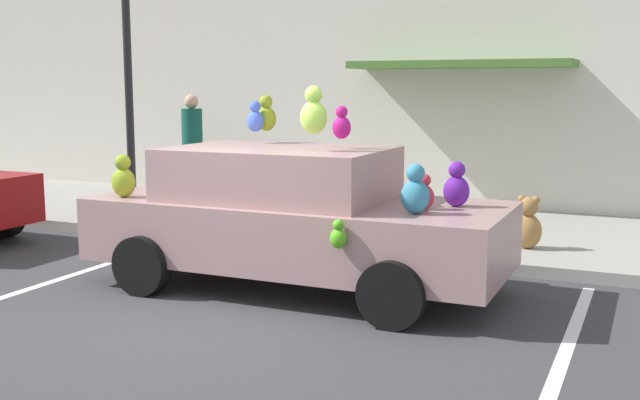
% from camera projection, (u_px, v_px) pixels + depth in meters
% --- Properties ---
extents(ground_plane, '(60.00, 60.00, 0.00)m').
position_uv_depth(ground_plane, '(193.00, 322.00, 7.17)').
color(ground_plane, '#38383A').
extents(sidewalk, '(24.00, 4.00, 0.15)m').
position_uv_depth(sidewalk, '(375.00, 226.00, 11.67)').
color(sidewalk, gray).
rests_on(sidewalk, ground).
extents(storefront_building, '(24.00, 1.25, 6.40)m').
position_uv_depth(storefront_building, '(420.00, 28.00, 13.14)').
color(storefront_building, beige).
rests_on(storefront_building, ground).
extents(parking_stripe_front, '(0.12, 3.60, 0.01)m').
position_uv_depth(parking_stripe_front, '(571.00, 337.00, 6.74)').
color(parking_stripe_front, silver).
rests_on(parking_stripe_front, ground).
extents(parking_stripe_rear, '(0.12, 3.60, 0.01)m').
position_uv_depth(parking_stripe_rear, '(76.00, 274.00, 9.00)').
color(parking_stripe_rear, silver).
rests_on(parking_stripe_rear, ground).
extents(plush_covered_car, '(4.50, 2.05, 2.21)m').
position_uv_depth(plush_covered_car, '(292.00, 216.00, 8.28)').
color(plush_covered_car, '#A47C7B').
rests_on(plush_covered_car, ground).
extents(teddy_bear_on_sidewalk, '(0.36, 0.30, 0.68)m').
position_uv_depth(teddy_bear_on_sidewalk, '(528.00, 224.00, 9.67)').
color(teddy_bear_on_sidewalk, '#9E723D').
rests_on(teddy_bear_on_sidewalk, sidewalk).
extents(street_lamp_post, '(0.28, 0.28, 3.86)m').
position_uv_depth(street_lamp_post, '(128.00, 65.00, 11.32)').
color(street_lamp_post, black).
rests_on(street_lamp_post, sidewalk).
extents(pedestrian_near_shopfront, '(0.38, 0.38, 1.89)m').
position_uv_depth(pedestrian_near_shopfront, '(193.00, 150.00, 14.07)').
color(pedestrian_near_shopfront, '#124B3E').
rests_on(pedestrian_near_shopfront, sidewalk).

